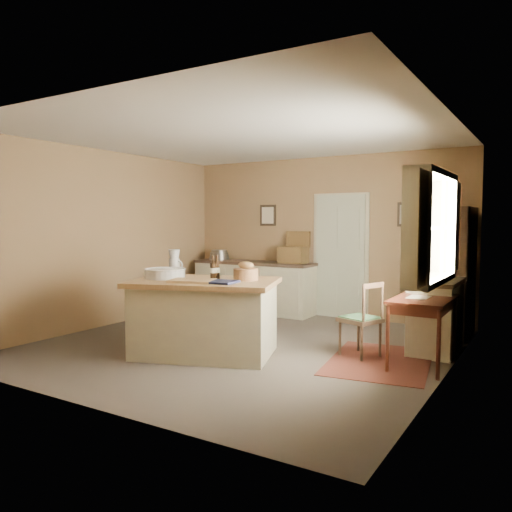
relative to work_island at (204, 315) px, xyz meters
The scene contains 16 objects.
ground 0.78m from the work_island, 73.83° to the left, with size 5.00×5.00×0.00m, color #4E443C.
wall_back 3.21m from the work_island, 86.83° to the left, with size 5.00×0.10×2.70m, color brown.
wall_front 2.11m from the work_island, 84.88° to the right, with size 5.00×0.10×2.70m, color brown.
wall_left 2.55m from the work_island, 165.79° to the left, with size 0.10×5.00×2.70m, color brown.
wall_right 2.87m from the work_island, 12.45° to the left, with size 0.10×5.00×2.70m, color brown.
ceiling 2.30m from the work_island, 73.83° to the left, with size 5.00×5.00×0.00m, color silver.
door 3.16m from the work_island, 80.34° to the left, with size 0.97×0.06×2.11m, color #B6BC9E.
framed_prints 3.33m from the work_island, 83.10° to the left, with size 2.82×0.02×0.38m.
window 2.83m from the work_island, ahead, with size 0.25×1.99×1.12m.
work_island is the anchor object (origin of this frame).
sideboard 2.96m from the work_island, 109.42° to the left, with size 2.25×0.64×1.18m.
rug 2.13m from the work_island, 22.35° to the left, with size 1.10×1.60×0.01m, color #571F1A.
writing_desk 2.54m from the work_island, 20.58° to the left, with size 0.60×0.98×0.82m.
desk_chair 1.87m from the work_island, 28.40° to the left, with size 0.41×0.41×0.88m, color black, non-canonical shape.
right_cabinet 2.86m from the work_island, 33.88° to the left, with size 0.54×0.97×0.99m.
shelving_unit 3.64m from the work_island, 45.79° to the left, with size 0.31×0.81×1.81m.
Camera 1 is at (3.46, -5.36, 1.61)m, focal length 35.00 mm.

